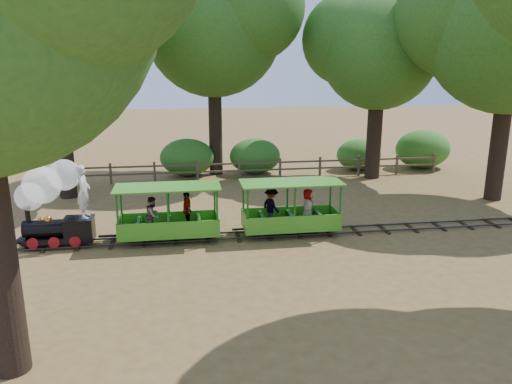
{
  "coord_description": "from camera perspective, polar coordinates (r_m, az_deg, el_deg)",
  "views": [
    {
      "loc": [
        -3.75,
        -15.27,
        5.62
      ],
      "look_at": [
        -1.34,
        0.5,
        1.37
      ],
      "focal_mm": 35.0,
      "sensor_mm": 36.0,
      "label": 1
    }
  ],
  "objects": [
    {
      "name": "shrub_east",
      "position": [
        28.06,
        18.53,
        4.69
      ],
      "size": [
        2.94,
        2.26,
        2.04
      ],
      "primitive_type": "ellipsoid",
      "color": "#2D6B1E",
      "rests_on": "ground"
    },
    {
      "name": "oak_nw",
      "position": [
        21.93,
        -22.38,
        17.63
      ],
      "size": [
        8.06,
        7.09,
        9.97
      ],
      "color": "#2D2116",
      "rests_on": "ground"
    },
    {
      "name": "carriage_rear",
      "position": [
        16.41,
        3.73,
        -2.27
      ],
      "size": [
        3.28,
        1.34,
        1.71
      ],
      "color": "#3F9620",
      "rests_on": "track"
    },
    {
      "name": "shrub_west",
      "position": [
        25.01,
        -7.88,
        3.95
      ],
      "size": [
        2.68,
        2.06,
        1.85
      ],
      "primitive_type": "ellipsoid",
      "color": "#2D6B1E",
      "rests_on": "ground"
    },
    {
      "name": "oak_e",
      "position": [
        22.38,
        27.26,
        17.21
      ],
      "size": [
        8.23,
        7.24,
        10.09
      ],
      "color": "#2D2116",
      "rests_on": "ground"
    },
    {
      "name": "locomotive",
      "position": [
        16.34,
        -22.34,
        -0.58
      ],
      "size": [
        2.41,
        1.13,
        2.77
      ],
      "color": "black",
      "rests_on": "ground"
    },
    {
      "name": "carriage_front",
      "position": [
        16.02,
        -9.92,
        -2.98
      ],
      "size": [
        3.28,
        1.34,
        1.71
      ],
      "color": "#3F9620",
      "rests_on": "track"
    },
    {
      "name": "fence",
      "position": [
        24.1,
        0.44,
        2.83
      ],
      "size": [
        18.1,
        0.1,
        1.0
      ],
      "color": "brown",
      "rests_on": "ground"
    },
    {
      "name": "shrub_mid_w",
      "position": [
        25.29,
        -0.11,
        4.14
      ],
      "size": [
        2.59,
        1.99,
        1.79
      ],
      "primitive_type": "ellipsoid",
      "color": "#2D6B1E",
      "rests_on": "ground"
    },
    {
      "name": "track",
      "position": [
        16.67,
        4.82,
        -4.6
      ],
      "size": [
        22.0,
        1.0,
        0.1
      ],
      "color": "#3F3D3A",
      "rests_on": "ground"
    },
    {
      "name": "oak_nc",
      "position": [
        24.98,
        -5.01,
        19.06
      ],
      "size": [
        8.24,
        7.26,
        10.42
      ],
      "color": "#2D2116",
      "rests_on": "ground"
    },
    {
      "name": "shrub_mid_e",
      "position": [
        26.67,
        11.67,
        4.22
      ],
      "size": [
        2.35,
        1.81,
        1.63
      ],
      "primitive_type": "ellipsoid",
      "color": "#2D6B1E",
      "rests_on": "ground"
    },
    {
      "name": "ground",
      "position": [
        16.7,
        4.81,
        -4.82
      ],
      "size": [
        90.0,
        90.0,
        0.0
      ],
      "primitive_type": "plane",
      "color": "olive",
      "rests_on": "ground"
    },
    {
      "name": "oak_ne",
      "position": [
        24.64,
        13.83,
        15.99
      ],
      "size": [
        6.78,
        5.96,
        8.71
      ],
      "color": "#2D2116",
      "rests_on": "ground"
    }
  ]
}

